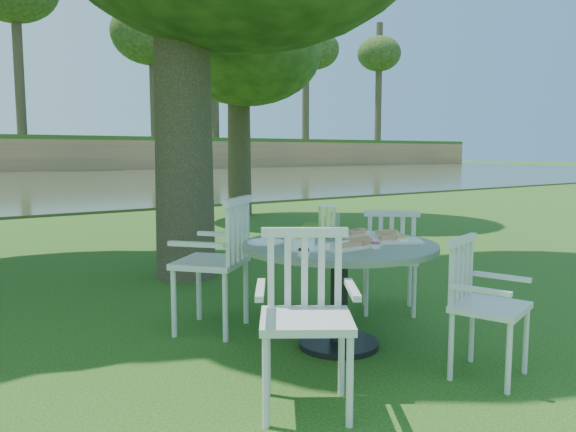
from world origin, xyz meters
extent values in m
plane|color=#173E0C|center=(0.00, 0.00, 0.00)|extent=(140.00, 140.00, 0.00)
cylinder|color=black|center=(-0.06, -0.50, 0.02)|extent=(0.56, 0.56, 0.04)
cylinder|color=black|center=(-0.06, -0.50, 0.37)|extent=(0.12, 0.12, 0.65)
cylinder|color=#5F6D5B|center=(-0.06, -0.50, 0.71)|extent=(1.34, 1.34, 0.04)
cylinder|color=silver|center=(1.12, -0.07, 0.22)|extent=(0.03, 0.03, 0.44)
cylinder|color=silver|center=(0.83, 0.18, 0.22)|extent=(0.03, 0.03, 0.44)
cylinder|color=silver|center=(0.89, -0.33, 0.22)|extent=(0.03, 0.03, 0.44)
cylinder|color=silver|center=(0.60, -0.08, 0.22)|extent=(0.03, 0.03, 0.44)
cube|color=silver|center=(0.86, -0.08, 0.45)|extent=(0.60, 0.60, 0.04)
cube|color=silver|center=(0.73, -0.22, 0.66)|extent=(0.36, 0.32, 0.44)
cylinder|color=silver|center=(-0.57, 0.64, 0.25)|extent=(0.04, 0.04, 0.50)
cylinder|color=silver|center=(-0.92, 0.36, 0.25)|extent=(0.04, 0.04, 0.50)
cylinder|color=silver|center=(-0.31, 0.33, 0.25)|extent=(0.04, 0.04, 0.50)
cylinder|color=silver|center=(-0.66, 0.05, 0.25)|extent=(0.04, 0.04, 0.50)
cube|color=silver|center=(-0.62, 0.34, 0.52)|extent=(0.69, 0.69, 0.04)
cube|color=silver|center=(-0.47, 0.17, 0.76)|extent=(0.42, 0.36, 0.51)
cylinder|color=silver|center=(-1.11, -1.18, 0.23)|extent=(0.04, 0.04, 0.46)
cylinder|color=silver|center=(-0.77, -1.42, 0.23)|extent=(0.04, 0.04, 0.46)
cylinder|color=silver|center=(-0.90, -0.88, 0.23)|extent=(0.04, 0.04, 0.46)
cylinder|color=silver|center=(-0.56, -1.11, 0.23)|extent=(0.04, 0.04, 0.46)
cube|color=silver|center=(-0.84, -1.15, 0.48)|extent=(0.64, 0.63, 0.04)
cube|color=silver|center=(-0.72, -0.98, 0.70)|extent=(0.42, 0.30, 0.47)
cylinder|color=silver|center=(0.21, -1.65, 0.21)|extent=(0.03, 0.03, 0.41)
cylinder|color=silver|center=(0.56, -1.53, 0.21)|extent=(0.03, 0.03, 0.41)
cylinder|color=silver|center=(0.10, -1.33, 0.21)|extent=(0.03, 0.03, 0.41)
cylinder|color=silver|center=(0.45, -1.22, 0.21)|extent=(0.03, 0.03, 0.41)
cube|color=silver|center=(0.33, -1.43, 0.43)|extent=(0.52, 0.50, 0.04)
cube|color=silver|center=(0.27, -1.26, 0.63)|extent=(0.41, 0.17, 0.42)
cube|color=white|center=(-0.14, -0.65, 0.74)|extent=(0.45, 0.29, 0.02)
cube|color=white|center=(0.26, -0.66, 0.74)|extent=(0.48, 0.44, 0.02)
cube|color=white|center=(0.26, -0.33, 0.74)|extent=(0.44, 0.30, 0.02)
cylinder|color=white|center=(-0.41, -0.56, 0.74)|extent=(0.26, 0.26, 0.01)
cylinder|color=white|center=(-0.47, -0.20, 0.74)|extent=(0.25, 0.25, 0.01)
cylinder|color=white|center=(-0.39, -0.52, 0.77)|extent=(0.16, 0.16, 0.06)
cylinder|color=white|center=(-0.01, -0.12, 0.76)|extent=(0.18, 0.18, 0.06)
cylinder|color=silver|center=(-0.05, -0.35, 0.85)|extent=(0.12, 0.12, 0.24)
cylinder|color=white|center=(-0.04, -0.42, 0.84)|extent=(0.08, 0.08, 0.21)
cylinder|color=white|center=(-0.26, -0.43, 0.79)|extent=(0.06, 0.06, 0.11)
cylinder|color=white|center=(-0.25, -0.53, 0.79)|extent=(0.07, 0.07, 0.12)
cylinder|color=white|center=(-0.01, -0.80, 0.75)|extent=(0.07, 0.07, 0.03)
cylinder|color=white|center=(0.30, -0.74, 0.75)|extent=(0.08, 0.08, 0.03)
cylinder|color=white|center=(0.45, -0.53, 0.75)|extent=(0.07, 0.07, 0.03)
cylinder|color=white|center=(-0.55, -0.74, 0.75)|extent=(0.08, 0.08, 0.03)
ellipsoid|color=black|center=(3.60, 7.10, 3.31)|extent=(3.53, 3.53, 2.47)
cylinder|color=black|center=(5.00, 40.50, 8.70)|extent=(0.70, 0.70, 13.00)
cylinder|color=black|center=(14.00, 40.50, 8.70)|extent=(0.70, 0.70, 13.00)
ellipsoid|color=black|center=(14.00, 40.50, 11.95)|extent=(5.60, 5.60, 4.48)
cylinder|color=black|center=(23.00, 40.50, 8.70)|extent=(0.70, 0.70, 13.00)
ellipsoid|color=black|center=(23.00, 40.50, 11.95)|extent=(5.60, 5.60, 4.48)
cylinder|color=black|center=(32.00, 40.50, 8.70)|extent=(0.70, 0.70, 13.00)
ellipsoid|color=black|center=(32.00, 40.50, 11.95)|extent=(5.60, 5.60, 4.48)
cylinder|color=black|center=(41.00, 40.50, 8.70)|extent=(0.70, 0.70, 13.00)
ellipsoid|color=black|center=(41.00, 40.50, 11.95)|extent=(5.60, 5.60, 4.48)
camera|label=1|loc=(-2.54, -3.40, 1.36)|focal=35.00mm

